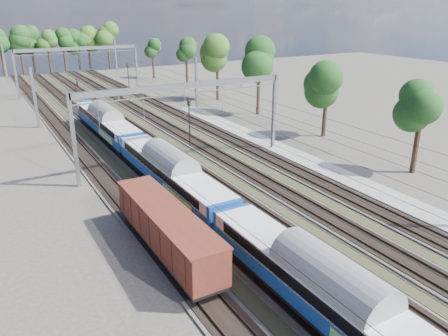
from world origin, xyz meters
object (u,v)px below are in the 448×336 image
freight_boxcar (167,229)px  emu_train (172,169)px  worker (77,83)px  signal_far (128,75)px  signal_near (189,117)px

freight_boxcar → emu_train: bearing=64.1°
freight_boxcar → worker: 73.45m
freight_boxcar → worker: bearing=82.2°
freight_boxcar → signal_far: bearing=73.9°
signal_near → signal_far: signal_far is taller
emu_train → signal_near: size_ratio=10.50×
emu_train → signal_near: bearing=58.1°
worker → signal_far: 16.13m
freight_boxcar → signal_near: size_ratio=2.20×
emu_train → signal_far: signal_far is taller
worker → signal_near: signal_near is taller
freight_boxcar → signal_near: 24.87m
emu_train → freight_boxcar: 10.32m
signal_near → signal_far: size_ratio=0.99×
emu_train → freight_boxcar: bearing=-115.9°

